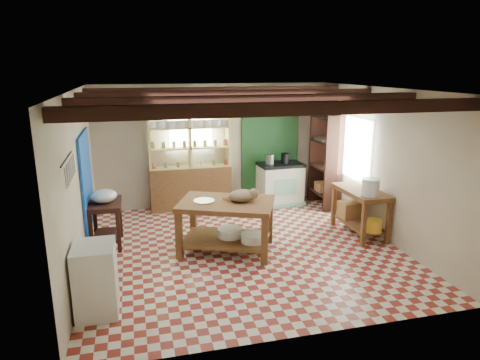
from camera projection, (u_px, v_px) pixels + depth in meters
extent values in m
cube|color=maroon|center=(243.00, 249.00, 7.14)|extent=(5.00, 5.00, 0.02)
cube|color=#3F3F43|center=(244.00, 89.00, 6.47)|extent=(5.00, 5.00, 0.02)
cube|color=beige|center=(214.00, 146.00, 9.15)|extent=(5.00, 0.04, 2.60)
cube|color=beige|center=(304.00, 228.00, 4.46)|extent=(5.00, 0.04, 2.60)
cube|color=beige|center=(77.00, 183.00, 6.21)|extent=(0.04, 5.00, 2.60)
cube|color=beige|center=(383.00, 164.00, 7.40)|extent=(0.04, 5.00, 2.60)
cube|color=#361A13|center=(244.00, 97.00, 6.50)|extent=(5.00, 3.80, 0.15)
cube|color=#1649A9|center=(87.00, 180.00, 7.12)|extent=(0.04, 1.40, 1.60)
cube|color=#1C4620|center=(270.00, 146.00, 9.43)|extent=(1.30, 0.04, 2.30)
cube|color=white|center=(190.00, 128.00, 8.91)|extent=(0.90, 0.02, 0.80)
cube|color=white|center=(354.00, 148.00, 8.31)|extent=(0.02, 1.30, 1.20)
cube|color=black|center=(67.00, 169.00, 4.98)|extent=(0.06, 0.90, 0.28)
cube|color=black|center=(277.00, 105.00, 8.80)|extent=(0.86, 0.12, 0.36)
cube|color=#D7C27C|center=(190.00, 158.00, 8.89)|extent=(1.70, 0.34, 2.20)
cube|color=#361A13|center=(325.00, 160.00, 9.11)|extent=(0.40, 0.86, 2.00)
cube|color=brown|center=(226.00, 226.00, 6.96)|extent=(1.75, 1.49, 0.84)
cube|color=#EEEACE|center=(280.00, 184.00, 9.37)|extent=(0.97, 0.68, 0.91)
cube|color=#361A13|center=(106.00, 224.00, 7.15)|extent=(0.54, 0.77, 0.77)
cube|color=white|center=(96.00, 279.00, 5.17)|extent=(0.50, 0.59, 0.88)
cube|color=brown|center=(360.00, 212.00, 7.64)|extent=(0.61, 1.18, 0.83)
ellipsoid|color=#987C58|center=(242.00, 196.00, 6.84)|extent=(0.50, 0.42, 0.20)
cylinder|color=#9D9DA4|center=(204.00, 201.00, 6.85)|extent=(0.45, 0.45, 0.02)
cylinder|color=white|center=(230.00, 232.00, 7.03)|extent=(0.53, 0.53, 0.14)
cylinder|color=white|center=(253.00, 238.00, 6.83)|extent=(0.51, 0.51, 0.14)
cylinder|color=#9D9DA4|center=(270.00, 159.00, 9.15)|extent=(0.19, 0.19, 0.21)
cylinder|color=black|center=(285.00, 158.00, 9.25)|extent=(0.18, 0.18, 0.21)
ellipsoid|color=white|center=(104.00, 196.00, 7.03)|extent=(0.44, 0.44, 0.21)
cylinder|color=white|center=(371.00, 187.00, 7.16)|extent=(0.30, 0.30, 0.29)
cube|color=#A47342|center=(351.00, 209.00, 7.93)|extent=(0.43, 0.34, 0.29)
cylinder|color=gold|center=(373.00, 226.00, 7.25)|extent=(0.29, 0.29, 0.21)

